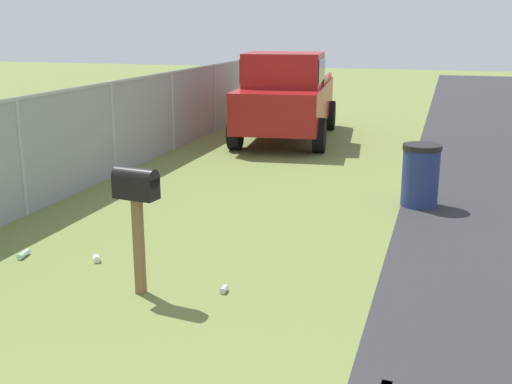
% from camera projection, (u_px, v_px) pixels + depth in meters
% --- Properties ---
extents(mailbox, '(0.26, 0.47, 1.35)m').
position_uv_depth(mailbox, '(136.00, 194.00, 6.35)').
color(mailbox, brown).
rests_on(mailbox, ground).
extents(pickup_truck, '(4.98, 2.55, 2.09)m').
position_uv_depth(pickup_truck, '(286.00, 94.00, 15.10)').
color(pickup_truck, maroon).
rests_on(pickup_truck, ground).
extents(trash_bin, '(0.59, 0.59, 0.96)m').
position_uv_depth(trash_bin, '(420.00, 175.00, 9.69)').
color(trash_bin, navy).
rests_on(trash_bin, ground).
extents(fence_section, '(15.88, 0.07, 1.73)m').
position_uv_depth(fence_section, '(113.00, 126.00, 11.49)').
color(fence_section, '#9EA3A8').
rests_on(fence_section, ground).
extents(litter_bottle_far_scatter, '(0.23, 0.11, 0.07)m').
position_uv_depth(litter_bottle_far_scatter, '(24.00, 254.00, 7.63)').
color(litter_bottle_far_scatter, '#B2D8BF').
rests_on(litter_bottle_far_scatter, ground).
extents(litter_wrapper_midfield_a, '(0.13, 0.10, 0.01)m').
position_uv_depth(litter_wrapper_midfield_a, '(386.00, 384.00, 4.93)').
color(litter_wrapper_midfield_a, silver).
rests_on(litter_wrapper_midfield_a, ground).
extents(litter_cup_near_hydrant, '(0.13, 0.12, 0.08)m').
position_uv_depth(litter_cup_near_hydrant, '(97.00, 259.00, 7.47)').
color(litter_cup_near_hydrant, white).
rests_on(litter_cup_near_hydrant, ground).
extents(litter_can_midfield_b, '(0.12, 0.07, 0.07)m').
position_uv_depth(litter_can_midfield_b, '(224.00, 289.00, 6.63)').
color(litter_can_midfield_b, silver).
rests_on(litter_can_midfield_b, ground).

